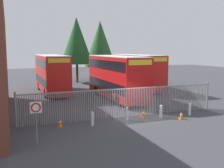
# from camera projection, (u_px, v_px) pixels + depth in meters

# --- Properties ---
(ground_plane) EXTENTS (100.00, 100.00, 0.00)m
(ground_plane) POSITION_uv_depth(u_px,v_px,m) (98.00, 99.00, 27.87)
(ground_plane) COLOR #3D3D42
(palisade_fence) EXTENTS (15.59, 0.14, 2.35)m
(palisade_fence) POSITION_uv_depth(u_px,v_px,m) (125.00, 101.00, 20.13)
(palisade_fence) COLOR gray
(palisade_fence) RESTS_ON ground
(double_decker_bus_near_gate) EXTENTS (2.54, 10.81, 4.42)m
(double_decker_bus_near_gate) POSITION_uv_depth(u_px,v_px,m) (116.00, 76.00, 27.32)
(double_decker_bus_near_gate) COLOR red
(double_decker_bus_near_gate) RESTS_ON ground
(double_decker_bus_behind_fence_left) EXTENTS (2.54, 10.81, 4.42)m
(double_decker_bus_behind_fence_left) POSITION_uv_depth(u_px,v_px,m) (136.00, 70.00, 33.99)
(double_decker_bus_behind_fence_left) COLOR red
(double_decker_bus_behind_fence_left) RESTS_ON ground
(double_decker_bus_behind_fence_right) EXTENTS (2.54, 10.81, 4.42)m
(double_decker_bus_behind_fence_right) POSITION_uv_depth(u_px,v_px,m) (51.00, 72.00, 31.27)
(double_decker_bus_behind_fence_right) COLOR red
(double_decker_bus_behind_fence_right) RESTS_ON ground
(bollard_near_left) EXTENTS (0.20, 0.20, 0.95)m
(bollard_near_left) POSITION_uv_depth(u_px,v_px,m) (92.00, 119.00, 17.81)
(bollard_near_left) COLOR silver
(bollard_near_left) RESTS_ON ground
(bollard_center_front) EXTENTS (0.20, 0.20, 0.95)m
(bollard_center_front) POSITION_uv_depth(u_px,v_px,m) (127.00, 114.00, 19.18)
(bollard_center_front) COLOR silver
(bollard_center_front) RESTS_ON ground
(bollard_near_right) EXTENTS (0.20, 0.20, 0.95)m
(bollard_near_right) POSITION_uv_depth(u_px,v_px,m) (161.00, 112.00, 19.91)
(bollard_near_right) COLOR silver
(bollard_near_right) RESTS_ON ground
(bollard_far_right) EXTENTS (0.20, 0.20, 0.95)m
(bollard_far_right) POSITION_uv_depth(u_px,v_px,m) (190.00, 109.00, 20.69)
(bollard_far_right) COLOR silver
(bollard_far_right) RESTS_ON ground
(traffic_cone_by_gate) EXTENTS (0.34, 0.34, 0.59)m
(traffic_cone_by_gate) POSITION_uv_depth(u_px,v_px,m) (144.00, 114.00, 20.05)
(traffic_cone_by_gate) COLOR orange
(traffic_cone_by_gate) RESTS_ON ground
(traffic_cone_mid_forecourt) EXTENTS (0.34, 0.34, 0.59)m
(traffic_cone_mid_forecourt) POSITION_uv_depth(u_px,v_px,m) (181.00, 115.00, 19.55)
(traffic_cone_mid_forecourt) COLOR orange
(traffic_cone_mid_forecourt) RESTS_ON ground
(traffic_cone_near_kerb) EXTENTS (0.34, 0.34, 0.59)m
(traffic_cone_near_kerb) POSITION_uv_depth(u_px,v_px,m) (60.00, 123.00, 17.60)
(traffic_cone_near_kerb) COLOR orange
(traffic_cone_near_kerb) RESTS_ON ground
(speed_limit_sign_post) EXTENTS (0.60, 0.14, 2.40)m
(speed_limit_sign_post) POSITION_uv_depth(u_px,v_px,m) (36.00, 113.00, 14.00)
(speed_limit_sign_post) COLOR slate
(speed_limit_sign_post) RESTS_ON ground
(tree_tall_back) EXTENTS (4.95, 4.95, 9.96)m
(tree_tall_back) POSITION_uv_depth(u_px,v_px,m) (77.00, 41.00, 41.07)
(tree_tall_back) COLOR #4C3823
(tree_tall_back) RESTS_ON ground
(tree_short_side) EXTENTS (5.30, 5.30, 9.82)m
(tree_short_side) POSITION_uv_depth(u_px,v_px,m) (100.00, 44.00, 44.85)
(tree_short_side) COLOR #4C3823
(tree_short_side) RESTS_ON ground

